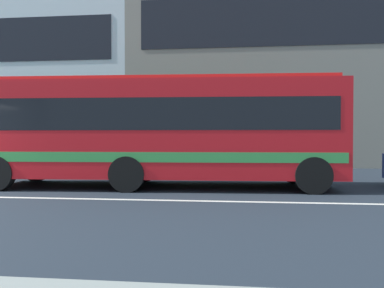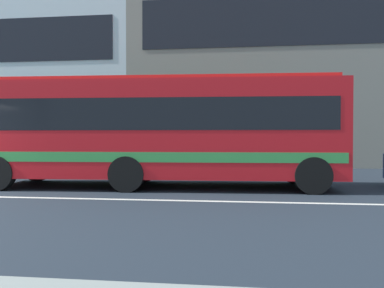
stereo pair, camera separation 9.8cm
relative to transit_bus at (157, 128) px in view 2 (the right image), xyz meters
name	(u,v)px [view 2 (the right image)]	position (x,y,z in m)	size (l,w,h in m)	color
hedge_row_far	(100,162)	(-3.24, 3.66, -1.30)	(16.36, 1.10, 0.99)	#2C672D
apartment_block_left	(15,73)	(-12.23, 11.81, 4.06)	(18.01, 8.77, 11.71)	silver
apartment_block_right	(323,59)	(7.82, 11.81, 4.54)	(22.08, 8.77, 12.67)	gray
transit_bus	(157,128)	(0.00, 0.00, 0.00)	(10.90, 2.93, 3.26)	red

